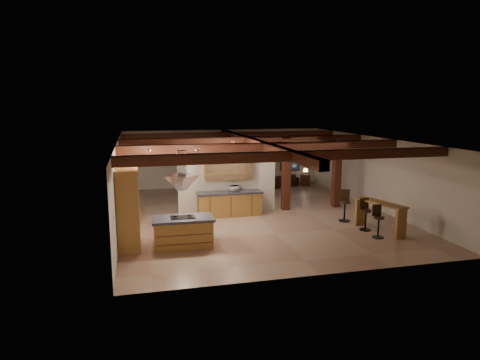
% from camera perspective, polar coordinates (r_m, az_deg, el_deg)
% --- Properties ---
extents(ground, '(12.00, 12.00, 0.00)m').
position_cam_1_polar(ground, '(16.52, 2.07, -4.65)').
color(ground, tan).
rests_on(ground, ground).
extents(room_walls, '(12.00, 12.00, 12.00)m').
position_cam_1_polar(room_walls, '(16.15, 2.11, 1.46)').
color(room_walls, beige).
rests_on(room_walls, ground).
extents(ceiling_beams, '(10.00, 12.00, 0.28)m').
position_cam_1_polar(ceiling_beams, '(16.03, 2.14, 4.92)').
color(ceiling_beams, '#391A0E').
rests_on(ceiling_beams, room_walls).
extents(timber_posts, '(2.50, 0.30, 2.90)m').
position_cam_1_polar(timber_posts, '(17.45, 9.58, 1.93)').
color(timber_posts, '#391A0E').
rests_on(timber_posts, ground).
extents(partition_wall, '(3.80, 0.18, 2.20)m').
position_cam_1_polar(partition_wall, '(16.51, -1.72, -0.74)').
color(partition_wall, beige).
rests_on(partition_wall, ground).
extents(pantry_cabinet, '(0.67, 1.60, 2.40)m').
position_cam_1_polar(pantry_cabinet, '(13.11, -14.68, -3.55)').
color(pantry_cabinet, olive).
rests_on(pantry_cabinet, ground).
extents(back_counter, '(2.50, 0.66, 0.94)m').
position_cam_1_polar(back_counter, '(16.27, -1.42, -3.16)').
color(back_counter, olive).
rests_on(back_counter, ground).
extents(upper_display_cabinet, '(1.80, 0.36, 0.95)m').
position_cam_1_polar(upper_display_cabinet, '(16.20, -1.59, 1.74)').
color(upper_display_cabinet, olive).
rests_on(upper_display_cabinet, partition_wall).
extents(range_hood, '(1.10, 1.10, 1.40)m').
position_cam_1_polar(range_hood, '(12.66, -7.75, -1.09)').
color(range_hood, silver).
rests_on(range_hood, room_walls).
extents(back_windows, '(2.70, 0.07, 1.70)m').
position_cam_1_polar(back_windows, '(22.63, 4.83, 3.26)').
color(back_windows, '#391A0E').
rests_on(back_windows, room_walls).
extents(framed_art, '(0.65, 0.05, 0.85)m').
position_cam_1_polar(framed_art, '(21.63, -6.05, 3.45)').
color(framed_art, '#391A0E').
rests_on(framed_art, room_walls).
extents(recessed_cans, '(3.16, 2.46, 0.03)m').
position_cam_1_polar(recessed_cans, '(13.61, -5.94, 4.38)').
color(recessed_cans, silver).
rests_on(recessed_cans, room_walls).
extents(kitchen_island, '(1.85, 1.01, 0.91)m').
position_cam_1_polar(kitchen_island, '(12.98, -7.60, -6.84)').
color(kitchen_island, olive).
rests_on(kitchen_island, ground).
extents(dining_table, '(1.97, 1.26, 0.65)m').
position_cam_1_polar(dining_table, '(19.37, -2.27, -1.43)').
color(dining_table, '#3C1D0F').
rests_on(dining_table, ground).
extents(sofa, '(2.22, 1.57, 0.61)m').
position_cam_1_polar(sofa, '(22.00, 5.24, -0.10)').
color(sofa, black).
rests_on(sofa, ground).
extents(microwave, '(0.44, 0.36, 0.21)m').
position_cam_1_polar(microwave, '(16.18, -0.86, -1.16)').
color(microwave, '#B5B5BA').
rests_on(microwave, back_counter).
extents(bar_counter, '(0.99, 1.99, 1.01)m').
position_cam_1_polar(bar_counter, '(14.98, 18.14, -4.03)').
color(bar_counter, olive).
rests_on(bar_counter, ground).
extents(side_table, '(0.59, 0.59, 0.59)m').
position_cam_1_polar(side_table, '(22.50, 8.69, 0.04)').
color(side_table, '#391A0E').
rests_on(side_table, ground).
extents(table_lamp, '(0.25, 0.25, 0.30)m').
position_cam_1_polar(table_lamp, '(22.41, 8.73, 1.31)').
color(table_lamp, black).
rests_on(table_lamp, side_table).
extents(bar_stool_a, '(0.37, 0.37, 1.05)m').
position_cam_1_polar(bar_stool_a, '(14.38, 17.93, -5.25)').
color(bar_stool_a, black).
rests_on(bar_stool_a, ground).
extents(bar_stool_b, '(0.38, 0.38, 1.08)m').
position_cam_1_polar(bar_stool_b, '(15.07, 16.38, -4.40)').
color(bar_stool_b, black).
rests_on(bar_stool_b, ground).
extents(bar_stool_c, '(0.43, 0.44, 1.14)m').
position_cam_1_polar(bar_stool_c, '(16.00, 13.79, -3.30)').
color(bar_stool_c, black).
rests_on(bar_stool_c, ground).
extents(dining_chairs, '(2.45, 2.45, 1.26)m').
position_cam_1_polar(dining_chairs, '(19.31, -2.28, -0.51)').
color(dining_chairs, '#391A0E').
rests_on(dining_chairs, ground).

